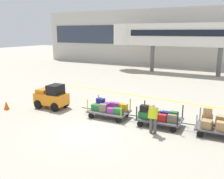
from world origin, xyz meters
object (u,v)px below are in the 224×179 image
(baggage_cart_lead, at_px, (109,109))
(safety_cone_far, at_px, (6,105))
(baggage_handler, at_px, (153,117))
(baggage_cart_tail, at_px, (221,125))
(baggage_cart_middle, at_px, (158,116))
(baggage_tug, at_px, (52,97))

(baggage_cart_lead, relative_size, safety_cone_far, 5.50)
(baggage_handler, xyz_separation_m, safety_cone_far, (-9.54, -0.73, -0.59))
(baggage_cart_lead, relative_size, baggage_cart_tail, 1.00)
(baggage_cart_tail, distance_m, safety_cone_far, 12.64)
(baggage_cart_tail, distance_m, baggage_handler, 3.24)
(baggage_cart_middle, bearing_deg, baggage_cart_lead, -179.01)
(baggage_cart_lead, bearing_deg, baggage_cart_middle, 0.99)
(baggage_cart_middle, bearing_deg, baggage_tug, -177.93)
(safety_cone_far, bearing_deg, baggage_cart_lead, 16.13)
(baggage_cart_middle, xyz_separation_m, baggage_handler, (0.14, -1.19, 0.35))
(baggage_tug, bearing_deg, baggage_cart_lead, 2.83)
(baggage_tug, relative_size, baggage_cart_lead, 0.71)
(baggage_tug, distance_m, baggage_handler, 7.27)
(baggage_cart_middle, bearing_deg, safety_cone_far, -168.44)
(baggage_tug, xyz_separation_m, baggage_cart_tail, (10.12, 0.43, -0.20))
(baggage_cart_lead, distance_m, safety_cone_far, 6.74)
(baggage_cart_lead, relative_size, baggage_cart_middle, 1.00)
(baggage_cart_lead, bearing_deg, baggage_tug, -177.17)
(baggage_tug, distance_m, baggage_cart_middle, 7.07)
(baggage_cart_lead, relative_size, baggage_handler, 1.94)
(baggage_handler, bearing_deg, baggage_tug, 172.58)
(baggage_cart_lead, height_order, safety_cone_far, baggage_cart_lead)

